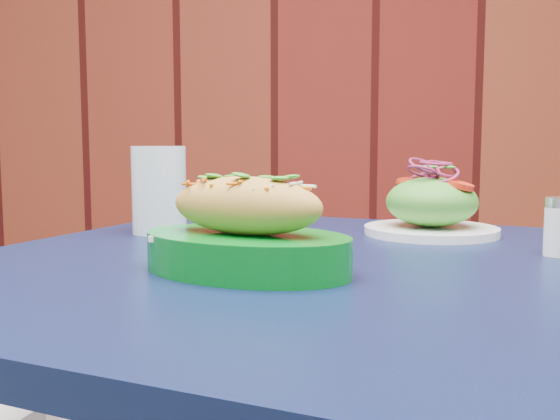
# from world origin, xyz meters

# --- Properties ---
(brick_wall) EXTENTS (4.90, 0.04, 2.80)m
(brick_wall) POSITION_xyz_m (0.00, 2.97, 1.40)
(brick_wall) COLOR #591410
(brick_wall) RESTS_ON ground
(cafe_table) EXTENTS (1.00, 1.00, 0.75)m
(cafe_table) POSITION_xyz_m (0.26, 1.20, 0.66)
(cafe_table) COLOR black
(cafe_table) RESTS_ON ground
(banh_mi_basket) EXTENTS (0.27, 0.23, 0.11)m
(banh_mi_basket) POSITION_xyz_m (0.20, 1.11, 0.79)
(banh_mi_basket) COLOR #026A17
(banh_mi_basket) RESTS_ON cafe_table
(salad_plate) EXTENTS (0.20, 0.20, 0.11)m
(salad_plate) POSITION_xyz_m (0.43, 1.41, 0.79)
(salad_plate) COLOR white
(salad_plate) RESTS_ON cafe_table
(water_glass) EXTENTS (0.08, 0.08, 0.13)m
(water_glass) POSITION_xyz_m (0.02, 1.38, 0.81)
(water_glass) COLOR silver
(water_glass) RESTS_ON cafe_table
(salt_shaker) EXTENTS (0.03, 0.03, 0.07)m
(salt_shaker) POSITION_xyz_m (0.55, 1.25, 0.79)
(salt_shaker) COLOR white
(salt_shaker) RESTS_ON cafe_table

